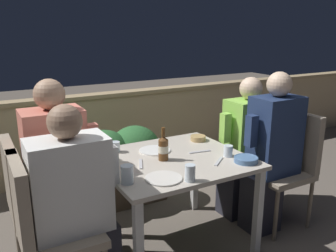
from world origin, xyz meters
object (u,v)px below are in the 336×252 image
Objects in this scene: chair_right_near at (288,158)px; potted_plant at (244,140)px; person_navy_jumper at (271,153)px; chair_right_far at (262,148)px; person_green_blouse at (244,147)px; chair_left_far at (30,198)px; person_white_polo at (78,207)px; beer_bottle at (163,148)px; person_coral_top at (62,177)px; chair_left_near at (41,222)px.

chair_right_near is 0.98m from potted_plant.
chair_right_far is at bearing 56.64° from person_navy_jumper.
chair_right_far is 0.21m from person_green_blouse.
chair_left_far is at bearing 171.61° from chair_right_near.
beer_bottle is at bearing 15.49° from person_white_polo.
chair_left_far is 0.23m from person_coral_top.
person_navy_jumper is (1.55, 0.05, 0.04)m from person_white_polo.
person_green_blouse is at bearing 11.04° from chair_left_near.
potted_plant is (0.33, 0.61, -0.15)m from chair_right_far.
chair_right_near is at bearing -7.15° from beer_bottle.
beer_bottle is at bearing 172.85° from chair_right_near.
person_coral_top is (0.20, 0.00, 0.10)m from chair_left_far.
person_navy_jumper is 1.89× the size of potted_plant.
person_coral_top is 1.39× the size of chair_right_near.
person_navy_jumper reaches higher than chair_right_near.
chair_left_far is 4.01× the size of beer_bottle.
person_coral_top is at bearing 169.46° from person_navy_jumper.
beer_bottle is at bearing -171.75° from chair_right_far.
person_green_blouse is at bearing 10.17° from beer_bottle.
person_coral_top is at bearing -179.84° from person_green_blouse.
chair_left_far is 0.72× the size of person_coral_top.
person_navy_jumper is 0.91m from beer_bottle.
chair_left_far is 0.73× the size of person_navy_jumper.
person_white_polo is 1.79× the size of potted_plant.
chair_left_near is at bearing -170.10° from chair_right_far.
person_white_polo reaches higher than chair_left_far.
person_green_blouse is 5.15× the size of beer_bottle.
person_green_blouse is at bearing 180.00° from chair_right_far.
person_navy_jumper is (1.76, 0.05, 0.08)m from chair_left_near.
person_navy_jumper is at bearing 1.71° from person_white_polo.
chair_left_near is 0.78× the size of person_white_polo.
person_white_polo reaches higher than person_green_blouse.
chair_left_near is 0.34m from chair_left_far.
chair_left_far is 1.00× the size of chair_right_near.
beer_bottle is 1.66m from potted_plant.
person_white_polo is 0.93× the size of person_coral_top.
person_white_polo is at bearing -168.96° from chair_right_far.
chair_left_far is at bearing 170.65° from person_navy_jumper.
person_navy_jumper reaches higher than person_green_blouse.
chair_right_far is at bearing 0.12° from chair_left_far.
person_white_polo is 0.40m from chair_left_far.
beer_bottle is (-0.88, -0.16, 0.19)m from person_green_blouse.
chair_right_near is at bearing -9.34° from person_coral_top.
chair_left_near is 0.92m from beer_bottle.
person_white_polo is 1.29× the size of chair_right_far.
chair_right_far reaches higher than potted_plant.
chair_right_near is 0.78× the size of person_green_blouse.
chair_right_far is 1.12m from beer_bottle.
chair_left_near is 1.00× the size of chair_right_far.
beer_bottle is at bearing -151.43° from potted_plant.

